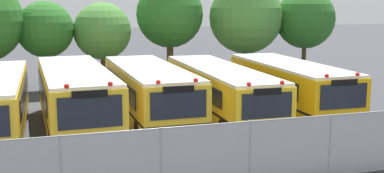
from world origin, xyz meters
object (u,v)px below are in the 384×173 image
tree_3 (103,30)px  school_bus_4 (289,86)px  tree_2 (44,28)px  school_bus_2 (149,92)px  school_bus_3 (219,90)px  tree_5 (248,16)px  school_bus_1 (75,97)px  tree_4 (169,13)px  tree_6 (304,19)px

tree_3 → school_bus_4: bearing=-52.8°
tree_3 → tree_2: bearing=-178.5°
school_bus_2 → school_bus_3: 3.26m
school_bus_3 → school_bus_4: school_bus_4 is taller
school_bus_3 → tree_3: tree_3 is taller
tree_5 → school_bus_3: bearing=-119.9°
school_bus_1 → school_bus_2: bearing=-173.2°
tree_5 → school_bus_1: bearing=-140.3°
school_bus_2 → tree_4: (3.59, 10.15, 3.21)m
tree_2 → tree_6: size_ratio=0.87×
school_bus_3 → school_bus_4: bearing=177.4°
school_bus_4 → tree_3: tree_3 is taller
tree_5 → tree_3: bearing=-180.0°
tree_5 → tree_6: (3.73, -0.83, -0.23)m
tree_2 → tree_3: bearing=1.5°
tree_6 → tree_4: bearing=170.5°
school_bus_3 → tree_2: tree_2 is taller
school_bus_4 → school_bus_1: bearing=1.8°
school_bus_3 → tree_2: 12.32m
tree_4 → tree_5: 5.25m
school_bus_2 → tree_6: tree_6 is taller
school_bus_3 → school_bus_4: (3.45, -0.22, 0.04)m
school_bus_1 → tree_6: (15.75, 9.13, 2.72)m
school_bus_1 → school_bus_3: (6.49, 0.35, -0.13)m
school_bus_3 → tree_3: 10.67m
school_bus_4 → tree_4: bearing=-72.4°
school_bus_3 → tree_2: size_ratio=1.96×
school_bus_4 → school_bus_2: bearing=-1.9°
tree_2 → tree_5: (12.97, 0.09, 0.62)m
school_bus_3 → tree_4: size_ratio=1.58×
school_bus_1 → school_bus_4: size_ratio=1.07×
tree_2 → tree_6: 16.72m
school_bus_1 → tree_6: size_ratio=1.61×
tree_2 → tree_5: tree_5 is taller
school_bus_2 → tree_5: tree_5 is taller
school_bus_3 → school_bus_4: size_ratio=1.14×
tree_3 → tree_6: tree_6 is taller
tree_3 → tree_5: 9.58m
school_bus_2 → tree_5: size_ratio=1.41×
school_bus_2 → tree_3: bearing=-85.8°
tree_3 → tree_5: size_ratio=0.79×
school_bus_1 → tree_3: 10.49m
tree_2 → tree_5: 12.98m
tree_5 → tree_6: tree_5 is taller
tree_6 → tree_5: bearing=167.5°
school_bus_1 → tree_2: (-0.95, 9.87, 2.33)m
tree_2 → tree_3: (3.42, 0.09, -0.15)m
school_bus_3 → tree_2: (-7.43, 9.52, 2.46)m
school_bus_1 → tree_4: (6.82, 10.62, 3.14)m
school_bus_3 → tree_3: size_ratio=1.99×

